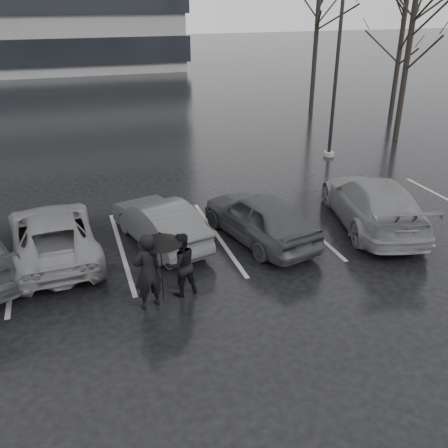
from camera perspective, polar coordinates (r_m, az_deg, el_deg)
name	(u,v)px	position (r m, az deg, el deg)	size (l,w,h in m)	color
ground	(225,282)	(12.36, 0.09, -6.68)	(160.00, 160.00, 0.00)	black
car_main	(260,217)	(14.17, 4.11, 0.81)	(1.66, 4.13, 1.41)	black
car_west_a	(160,222)	(14.09, -7.38, 0.20)	(1.35, 3.86, 1.27)	#2C2C2E
car_west_b	(53,235)	(13.98, -19.00, -1.20)	(2.14, 4.64, 1.29)	#545456
car_east	(373,202)	(15.70, 16.64, 2.40)	(2.07, 5.10, 1.48)	#545456
pedestrian_left	(147,271)	(11.15, -8.74, -5.37)	(0.66, 0.43, 1.81)	black
pedestrian_right	(181,264)	(11.59, -4.95, -4.62)	(0.76, 0.59, 1.56)	black
umbrella	(160,238)	(11.09, -7.33, -1.60)	(1.01, 1.01, 1.71)	black
lamp_post	(337,66)	(21.69, 12.77, 17.23)	(0.45, 0.45, 8.29)	gray
stall_stripes	(171,243)	(14.29, -6.08, -2.16)	(19.72, 5.00, 0.00)	gray
tree_east	(408,53)	(25.29, 20.28, 17.85)	(0.26, 0.26, 8.00)	black
tree_ne	(399,54)	(30.02, 19.39, 17.90)	(0.26, 0.26, 7.00)	black
tree_north	(316,36)	(30.63, 10.49, 20.35)	(0.26, 0.26, 8.50)	black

